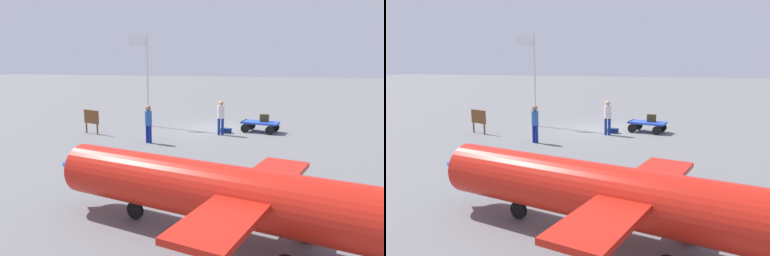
% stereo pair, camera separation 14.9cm
% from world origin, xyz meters
% --- Properties ---
extents(ground_plane, '(120.00, 120.00, 0.00)m').
position_xyz_m(ground_plane, '(0.00, 0.00, 0.00)').
color(ground_plane, slate).
extents(luggage_cart, '(2.05, 1.51, 0.56)m').
position_xyz_m(luggage_cart, '(-2.49, 0.42, 0.41)').
color(luggage_cart, blue).
rests_on(luggage_cart, ground).
extents(suitcase_dark, '(0.47, 0.30, 0.39)m').
position_xyz_m(suitcase_dark, '(-2.72, 0.37, 0.75)').
color(suitcase_dark, '#3C3518').
rests_on(suitcase_dark, luggage_cart).
extents(suitcase_olive, '(0.56, 0.40, 0.24)m').
position_xyz_m(suitcase_olive, '(-0.80, 1.07, 0.12)').
color(suitcase_olive, navy).
rests_on(suitcase_olive, ground).
extents(worker_lead, '(0.49, 0.49, 1.74)m').
position_xyz_m(worker_lead, '(-0.61, 1.62, 1.03)').
color(worker_lead, navy).
rests_on(worker_lead, ground).
extents(worker_trailing, '(0.43, 0.43, 1.74)m').
position_xyz_m(worker_trailing, '(2.30, 4.26, 1.01)').
color(worker_trailing, navy).
rests_on(worker_trailing, ground).
extents(airplane_near, '(10.06, 5.40, 2.87)m').
position_xyz_m(airplane_near, '(-2.83, 12.99, 1.07)').
color(airplane_near, red).
rests_on(airplane_near, ground).
extents(flagpole, '(1.07, 0.15, 5.19)m').
position_xyz_m(flagpole, '(3.97, 0.06, 3.13)').
color(flagpole, silver).
rests_on(flagpole, ground).
extents(signboard, '(1.01, 0.46, 1.23)m').
position_xyz_m(signboard, '(5.90, 2.87, 0.80)').
color(signboard, '#4C3319').
rests_on(signboard, ground).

